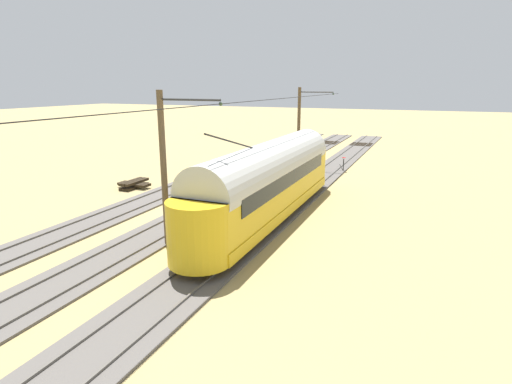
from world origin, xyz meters
TOP-DOWN VIEW (x-y plane):
  - ground_plane at (0.00, 0.00)m, footprint 220.00×220.00m
  - track_streetcar_siding at (-4.25, -0.31)m, footprint 2.80×80.00m
  - track_adjacent_siding at (0.00, -0.31)m, footprint 2.80×80.00m
  - track_third_siding at (4.25, -0.31)m, footprint 2.80×80.00m
  - vintage_streetcar at (-4.25, 1.02)m, footprint 2.65×17.58m
  - catenary_pole_foreground at (-1.39, -13.80)m, footprint 3.17×0.28m
  - catenary_pole_mid_near at (-1.39, 6.52)m, footprint 3.17×0.28m
  - overhead_wire_run at (-4.19, 5.69)m, footprint 2.97×44.65m
  - switch_stand at (-5.44, -13.63)m, footprint 0.50×0.30m
  - spare_tie_stack at (7.40, -1.86)m, footprint 2.40×2.40m

SIDE VIEW (x-z plane):
  - ground_plane at x=0.00m, z-range 0.00..0.00m
  - track_streetcar_siding at x=-4.25m, z-range -0.04..0.14m
  - track_adjacent_siding at x=0.00m, z-range -0.04..0.14m
  - track_third_siding at x=4.25m, z-range -0.04..0.14m
  - spare_tie_stack at x=7.40m, z-range 0.00..0.54m
  - switch_stand at x=-5.44m, z-range 0.08..1.32m
  - vintage_streetcar at x=-4.25m, z-range -0.40..4.93m
  - catenary_pole_foreground at x=-1.39m, z-range 0.18..7.27m
  - catenary_pole_mid_near at x=-1.39m, z-range 0.18..7.27m
  - overhead_wire_run at x=-4.19m, z-range 6.46..6.63m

